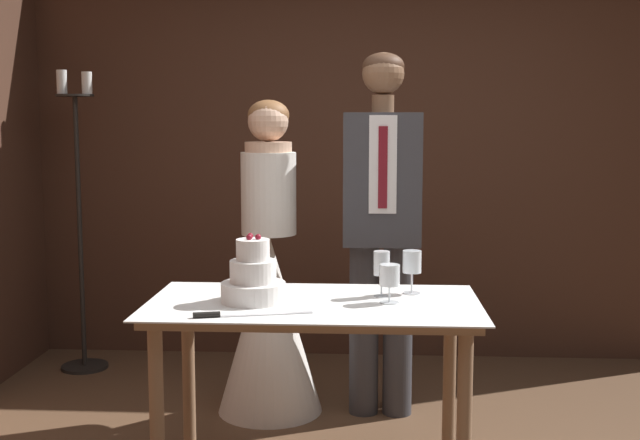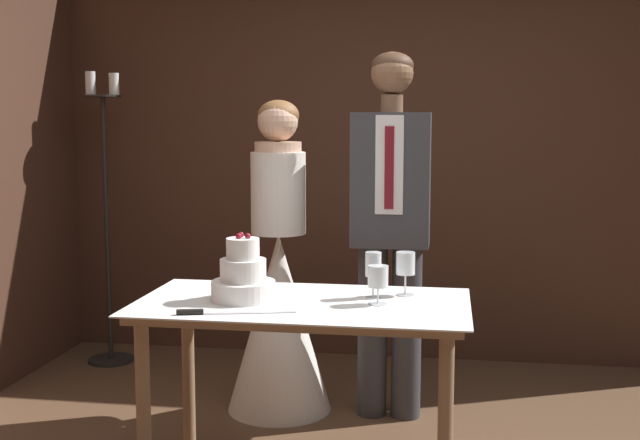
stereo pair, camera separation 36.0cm
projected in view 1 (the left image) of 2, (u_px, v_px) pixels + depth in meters
name	position (u px, v px, depth m)	size (l,w,h in m)	color
wall_back	(371.00, 147.00, 5.08)	(4.48, 0.12, 2.68)	#472B1E
cake_table	(314.00, 327.00, 3.22)	(1.33, 0.72, 0.78)	#8E6B4C
tiered_cake	(253.00, 279.00, 3.19)	(0.26, 0.26, 0.27)	white
cake_knife	(230.00, 315.00, 2.96)	(0.44, 0.13, 0.02)	silver
wine_glass_near	(412.00, 264.00, 3.34)	(0.08, 0.08, 0.18)	silver
wine_glass_middle	(382.00, 266.00, 3.28)	(0.07, 0.07, 0.19)	silver
wine_glass_far	(390.00, 277.00, 3.17)	(0.08, 0.08, 0.16)	silver
bride	(270.00, 299.00, 4.12)	(0.54, 0.54, 1.61)	white
groom	(382.00, 217.00, 4.03)	(0.39, 0.25, 1.84)	#38383D
candle_stand	(80.00, 231.00, 4.80)	(0.28, 0.28, 1.80)	black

